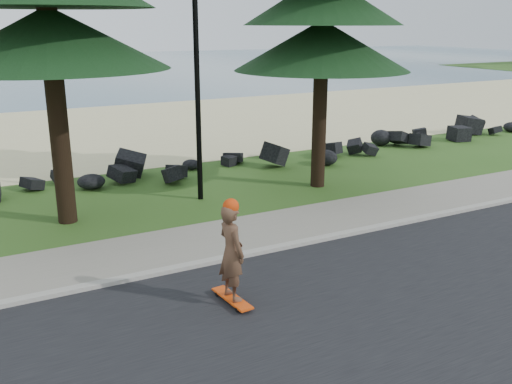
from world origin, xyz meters
TOP-DOWN VIEW (x-y plane):
  - ground at (0.00, 0.00)m, footprint 160.00×160.00m
  - road at (0.00, -4.50)m, footprint 160.00×7.00m
  - kerb at (0.00, -0.90)m, footprint 160.00×0.20m
  - sidewalk at (0.00, 0.20)m, footprint 160.00×2.00m
  - beach_sand at (0.00, 14.50)m, footprint 160.00×15.00m
  - ocean at (0.00, 51.00)m, footprint 160.00×58.00m
  - seawall_boulders at (0.00, 5.60)m, footprint 60.00×2.40m
  - lamp_post at (0.00, 3.20)m, footprint 0.25×0.14m
  - skateboarder at (-1.82, -2.58)m, footprint 0.45×1.01m

SIDE VIEW (x-z plane):
  - ground at x=0.00m, z-range 0.00..0.00m
  - seawall_boulders at x=0.00m, z-range -0.55..0.55m
  - ocean at x=0.00m, z-range 0.00..0.01m
  - beach_sand at x=0.00m, z-range 0.00..0.01m
  - road at x=0.00m, z-range 0.00..0.02m
  - sidewalk at x=0.00m, z-range 0.00..0.08m
  - kerb at x=0.00m, z-range 0.00..0.10m
  - skateboarder at x=-1.82m, z-range 0.01..1.85m
  - lamp_post at x=0.00m, z-range 0.06..8.20m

